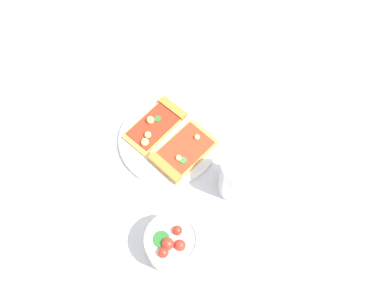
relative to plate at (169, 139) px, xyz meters
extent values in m
plane|color=silver|center=(0.03, -0.01, -0.01)|extent=(2.40, 2.40, 0.00)
cylinder|color=white|center=(0.00, 0.00, 0.00)|extent=(0.23, 0.23, 0.01)
cube|color=gold|center=(0.01, -0.04, 0.01)|extent=(0.16, 0.11, 0.01)
cube|color=#B77A33|center=(-0.05, -0.06, 0.02)|extent=(0.04, 0.08, 0.02)
cube|color=#B22D19|center=(0.01, -0.04, 0.02)|extent=(0.13, 0.09, 0.00)
sphere|color=#EAD172|center=(0.05, -0.01, 0.02)|extent=(0.02, 0.02, 0.02)
sphere|color=#F2D87F|center=(0.04, -0.03, 0.02)|extent=(0.02, 0.02, 0.02)
sphere|color=#EAD172|center=(0.01, -0.06, 0.02)|extent=(0.02, 0.02, 0.02)
cylinder|color=#2D722D|center=(0.00, -0.05, 0.02)|extent=(0.02, 0.02, 0.00)
cube|color=gold|center=(-0.01, 0.05, 0.01)|extent=(0.16, 0.11, 0.01)
cube|color=#B77A33|center=(0.05, 0.06, 0.02)|extent=(0.04, 0.09, 0.02)
cube|color=red|center=(-0.01, 0.05, 0.02)|extent=(0.13, 0.10, 0.00)
sphere|color=#EAD172|center=(-0.05, 0.04, 0.02)|extent=(0.01, 0.01, 0.01)
cylinder|color=#388433|center=(0.01, 0.07, 0.02)|extent=(0.02, 0.02, 0.00)
sphere|color=#F2D87F|center=(0.01, 0.06, 0.02)|extent=(0.01, 0.01, 0.01)
cylinder|color=white|center=(0.13, 0.21, 0.03)|extent=(0.11, 0.11, 0.07)
torus|color=white|center=(0.13, 0.21, 0.06)|extent=(0.11, 0.11, 0.01)
sphere|color=red|center=(0.14, 0.22, 0.07)|extent=(0.02, 0.02, 0.02)
sphere|color=red|center=(0.16, 0.23, 0.07)|extent=(0.02, 0.02, 0.02)
sphere|color=red|center=(0.12, 0.23, 0.07)|extent=(0.02, 0.02, 0.02)
sphere|color=red|center=(0.11, 0.21, 0.07)|extent=(0.02, 0.02, 0.02)
cylinder|color=#2D722D|center=(0.15, 0.20, 0.07)|extent=(0.04, 0.04, 0.01)
cylinder|color=silver|center=(-0.06, 0.18, 0.05)|extent=(0.08, 0.08, 0.12)
cylinder|color=black|center=(-0.06, 0.18, 0.05)|extent=(0.07, 0.07, 0.11)
cube|color=white|center=(-0.04, 0.17, 0.09)|extent=(0.03, 0.03, 0.02)
cube|color=white|center=(-0.05, 0.16, 0.09)|extent=(0.02, 0.02, 0.02)
cube|color=white|center=(-0.19, -0.19, -0.01)|extent=(0.18, 0.15, 0.00)
camera|label=1|loc=(0.21, 0.39, 0.84)|focal=38.49mm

